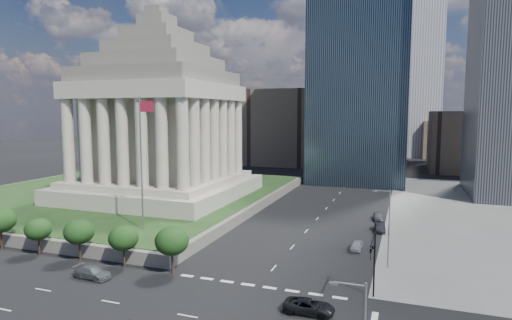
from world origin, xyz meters
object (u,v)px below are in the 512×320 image
at_px(traffic_signal_ne, 373,254).
at_px(suv_grey, 93,272).
at_px(parked_sedan_near, 357,246).
at_px(pickup_truck, 309,306).
at_px(flagpole, 142,156).
at_px(war_memorial, 159,104).
at_px(parked_sedan_mid, 380,227).
at_px(street_lamp_north, 388,224).
at_px(parked_sedan_far, 378,216).

distance_m(traffic_signal_ne, suv_grey, 32.26).
bearing_deg(parked_sedan_near, pickup_truck, -93.51).
relative_size(flagpole, suv_grey, 4.17).
height_order(traffic_signal_ne, pickup_truck, traffic_signal_ne).
relative_size(war_memorial, parked_sedan_mid, 8.93).
height_order(suv_grey, parked_sedan_mid, parked_sedan_mid).
xyz_separation_m(flagpole, suv_grey, (2.66, -14.41, -12.42)).
distance_m(traffic_signal_ne, parked_sedan_near, 18.02).
xyz_separation_m(suv_grey, parked_sedan_mid, (30.67, 32.33, 0.02)).
bearing_deg(pickup_truck, parked_sedan_near, -6.58).
bearing_deg(suv_grey, street_lamp_north, -61.38).
xyz_separation_m(traffic_signal_ne, parked_sedan_far, (-1.87, 35.84, -4.56)).
bearing_deg(parked_sedan_mid, parked_sedan_far, 90.10).
height_order(war_memorial, pickup_truck, war_memorial).
height_order(street_lamp_north, suv_grey, street_lamp_north).
height_order(suv_grey, parked_sedan_near, suv_grey).
height_order(parked_sedan_near, parked_sedan_mid, parked_sedan_mid).
distance_m(suv_grey, parked_sedan_mid, 44.56).
bearing_deg(parked_sedan_far, suv_grey, -134.50).
bearing_deg(pickup_truck, suv_grey, 88.92).
bearing_deg(street_lamp_north, parked_sedan_far, 96.28).
xyz_separation_m(war_memorial, traffic_signal_ne, (46.50, -34.30, -16.15)).
distance_m(flagpole, parked_sedan_far, 43.13).
relative_size(war_memorial, pickup_truck, 7.79).
distance_m(street_lamp_north, pickup_truck, 17.49).
xyz_separation_m(war_memorial, parked_sedan_far, (44.63, 1.54, -20.71)).
height_order(war_memorial, traffic_signal_ne, war_memorial).
height_order(pickup_truck, parked_sedan_mid, parked_sedan_mid).
xyz_separation_m(traffic_signal_ne, parked_sedan_near, (-3.50, 17.07, -4.59)).
height_order(pickup_truck, parked_sedan_far, pickup_truck).
height_order(pickup_truck, parked_sedan_near, pickup_truck).
bearing_deg(street_lamp_north, pickup_truck, -112.58).
bearing_deg(parked_sedan_far, flagpole, -149.58).
relative_size(flagpole, traffic_signal_ne, 2.50).
distance_m(parked_sedan_mid, parked_sedan_far, 7.67).
xyz_separation_m(street_lamp_north, pickup_truck, (-6.44, -15.48, -4.97)).
distance_m(pickup_truck, parked_sedan_far, 40.20).
distance_m(suv_grey, parked_sedan_near, 35.24).
xyz_separation_m(parked_sedan_near, parked_sedan_far, (1.63, 18.77, 0.03)).
xyz_separation_m(war_memorial, parked_sedan_near, (43.00, -17.23, -20.74)).
distance_m(flagpole, street_lamp_north, 35.95).
relative_size(suv_grey, parked_sedan_mid, 1.10).
bearing_deg(traffic_signal_ne, suv_grey, -172.62).
bearing_deg(street_lamp_north, flagpole, -178.37).
bearing_deg(pickup_truck, traffic_signal_ne, -54.23).
bearing_deg(suv_grey, parked_sedan_far, -33.47).
relative_size(war_memorial, traffic_signal_ne, 4.88).
relative_size(war_memorial, suv_grey, 8.13).
bearing_deg(pickup_truck, street_lamp_north, -23.49).
height_order(war_memorial, parked_sedan_near, war_memorial).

